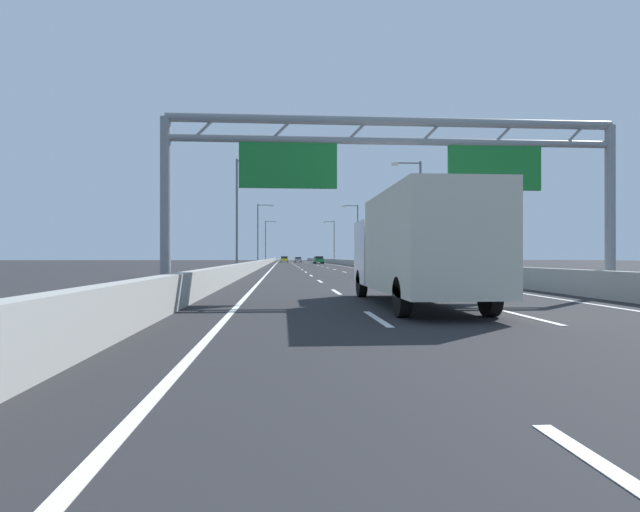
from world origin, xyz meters
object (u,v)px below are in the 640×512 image
Objects in this scene: sign_gantry at (394,161)px; streetlamp_right_mid at (418,210)px; yellow_car at (284,259)px; green_car at (319,260)px; streetlamp_left_distant at (267,239)px; silver_car at (298,260)px; streetlamp_right_far at (356,231)px; box_truck at (417,246)px; streetlamp_left_mid at (240,209)px; streetlamp_left_far at (259,231)px; black_car at (318,260)px; streetlamp_right_distant at (333,239)px.

streetlamp_right_mid is at bearing 73.33° from sign_gantry.
green_car is at bearing -75.69° from yellow_car.
streetlamp_left_distant is 17.90m from silver_car.
streetlamp_right_far is 1.12× the size of box_truck.
streetlamp_left_mid is 36.50m from streetlamp_left_far.
black_car is (7.30, -18.13, -0.03)m from yellow_car.
yellow_car is (4.00, 89.42, -4.61)m from streetlamp_left_mid.
sign_gantry is 3.77× the size of silver_car.
silver_car is (-3.47, 26.47, -0.06)m from green_car.
streetlamp_right_distant is 12.49m from green_car.
green_car is at bearing 87.71° from box_truck.
green_car reaches higher than silver_car.
streetlamp_right_mid is 74.51m from streetlamp_left_distant.
green_car is at bearing 93.65° from streetlamp_right_mid.
silver_car is at bearing 102.43° from black_car.
yellow_car is 0.98× the size of silver_car.
streetlamp_right_distant reaches higher than box_truck.
streetlamp_right_mid is at bearing -78.44° from streetlamp_left_distant.
streetlamp_right_mid is at bearing -87.09° from black_car.
streetlamp_left_distant is at bearing 180.00° from streetlamp_right_distant.
streetlamp_left_far is 1.00× the size of streetlamp_left_distant.
green_car is at bearing 66.80° from streetlamp_left_far.
green_car reaches higher than black_car.
sign_gantry is 26.08m from streetlamp_right_mid.
box_truck is (7.35, -28.42, -3.67)m from streetlamp_left_mid.
streetlamp_left_distant is 1.00× the size of streetlamp_right_distant.
sign_gantry is at bearing -96.94° from streetlamp_right_far.
sign_gantry is 4.62m from box_truck.
silver_car is (3.49, -0.86, -0.08)m from yellow_car.
streetlamp_right_mid is (14.93, 0.00, 0.00)m from streetlamp_left_mid.
box_truck is at bearing -88.37° from yellow_car.
streetlamp_left_mid is 1.00× the size of streetlamp_right_distant.
streetlamp_left_distant is 16.14m from green_car.
streetlamp_right_mid reaches higher than yellow_car.
sign_gantry reaches higher than box_truck.
silver_car is at bearing -13.76° from yellow_car.
streetlamp_left_far reaches higher than black_car.
streetlamp_right_mid is at bearing -90.00° from streetlamp_right_far.
streetlamp_right_far is (14.93, 36.50, 0.00)m from streetlamp_left_mid.
streetlamp_left_distant is 101.75m from box_truck.
black_car is 99.79m from box_truck.
streetlamp_left_mid is at bearing -100.02° from green_car.
silver_car is at bearing 97.48° from green_car.
streetlamp_left_mid is 1.00× the size of streetlamp_left_far.
streetlamp_right_distant is 2.31× the size of black_car.
sign_gantry reaches higher than yellow_car.
sign_gantry is 96.43m from black_car.
streetlamp_left_distant is at bearing 135.17° from green_car.
silver_car is at bearing 115.53° from streetlamp_right_distant.
streetlamp_left_distant is (-14.93, 36.50, 0.00)m from streetlamp_right_far.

